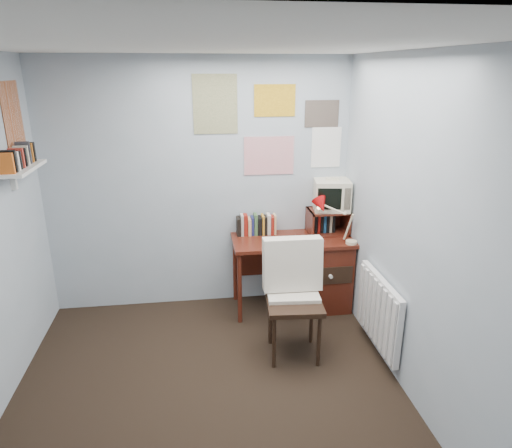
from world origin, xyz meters
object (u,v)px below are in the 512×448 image
at_px(tv_riser, 328,221).
at_px(wall_shelf, 22,168).
at_px(crt_tv, 332,193).
at_px(radiator, 379,311).
at_px(desk_lamp, 353,225).
at_px(desk, 317,269).
at_px(desk_chair, 294,304).

relative_size(tv_riser, wall_shelf, 0.65).
relative_size(tv_riser, crt_tv, 1.14).
xyz_separation_m(crt_tv, radiator, (0.14, -1.06, -0.76)).
xyz_separation_m(desk_lamp, wall_shelf, (-2.84, -0.16, 0.66)).
relative_size(desk, radiator, 1.50).
bearing_deg(tv_riser, radiator, -80.72).
distance_m(desk_chair, desk_lamp, 1.04).
bearing_deg(radiator, tv_riser, 99.28).
height_order(crt_tv, wall_shelf, wall_shelf).
bearing_deg(radiator, desk_chair, 172.32).
distance_m(desk_chair, tv_riser, 1.16).
xyz_separation_m(tv_riser, crt_tv, (0.03, 0.02, 0.29)).
relative_size(tv_riser, radiator, 0.50).
distance_m(desk_chair, wall_shelf, 2.46).
bearing_deg(wall_shelf, desk_chair, -11.94).
distance_m(crt_tv, radiator, 1.31).
height_order(desk, wall_shelf, wall_shelf).
bearing_deg(desk_lamp, desk_chair, -126.79).
distance_m(desk_lamp, wall_shelf, 2.92).
bearing_deg(radiator, wall_shelf, 169.11).
distance_m(desk, wall_shelf, 2.87).
distance_m(desk_lamp, tv_riser, 0.36).
distance_m(desk_lamp, radiator, 0.89).
relative_size(desk_chair, radiator, 1.23).
bearing_deg(desk, desk_lamp, -39.04).
bearing_deg(desk, tv_riser, 42.96).
height_order(tv_riser, radiator, tv_riser).
xyz_separation_m(crt_tv, wall_shelf, (-2.72, -0.51, 0.44)).
xyz_separation_m(radiator, wall_shelf, (-2.86, 0.55, 1.20)).
distance_m(desk, crt_tv, 0.80).
height_order(desk, radiator, desk).
bearing_deg(desk_lamp, tv_riser, 125.69).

